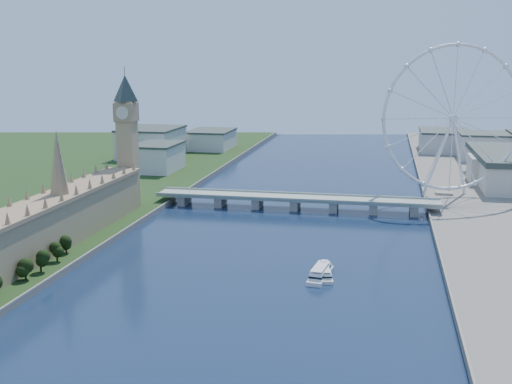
# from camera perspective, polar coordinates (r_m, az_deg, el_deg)

# --- Properties ---
(parliament_range) EXTENTS (24.00, 200.00, 70.00)m
(parliament_range) POSITION_cam_1_polar(r_m,az_deg,el_deg) (414.77, -16.91, -2.17)
(parliament_range) COLOR tan
(parliament_range) RESTS_ON ground
(big_ben) EXTENTS (20.02, 20.02, 110.00)m
(big_ben) POSITION_cam_1_polar(r_m,az_deg,el_deg) (503.19, -11.43, 6.02)
(big_ben) COLOR tan
(big_ben) RESTS_ON ground
(westminster_bridge) EXTENTS (220.00, 22.00, 9.50)m
(westminster_bridge) POSITION_cam_1_polar(r_m,az_deg,el_deg) (499.87, 3.52, -0.76)
(westminster_bridge) COLOR gray
(westminster_bridge) RESTS_ON ground
(london_eye) EXTENTS (113.60, 39.12, 124.30)m
(london_eye) POSITION_cam_1_polar(r_m,az_deg,el_deg) (543.35, 17.14, 6.24)
(london_eye) COLOR silver
(london_eye) RESTS_ON ground
(county_hall) EXTENTS (54.00, 144.00, 35.00)m
(county_hall) POSITION_cam_1_polar(r_m,az_deg,el_deg) (633.51, 21.09, 0.51)
(county_hall) COLOR beige
(county_hall) RESTS_ON ground
(city_skyline) EXTENTS (505.00, 280.00, 32.00)m
(city_skyline) POSITION_cam_1_polar(r_m,az_deg,el_deg) (750.52, 9.27, 4.08)
(city_skyline) COLOR beige
(city_skyline) RESTS_ON ground
(tour_boat_near) EXTENTS (12.59, 27.33, 5.82)m
(tour_boat_near) POSITION_cam_1_polar(r_m,az_deg,el_deg) (347.74, 6.10, -7.55)
(tour_boat_near) COLOR silver
(tour_boat_near) RESTS_ON ground
(tour_boat_far) EXTENTS (12.49, 33.16, 7.17)m
(tour_boat_far) POSITION_cam_1_polar(r_m,az_deg,el_deg) (346.30, 5.71, -7.63)
(tour_boat_far) COLOR silver
(tour_boat_far) RESTS_ON ground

